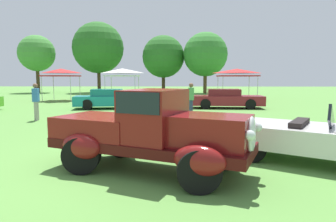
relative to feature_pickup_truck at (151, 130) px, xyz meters
name	(u,v)px	position (x,y,z in m)	size (l,w,h in m)	color
ground_plane	(126,163)	(-0.64, 0.60, -0.86)	(120.00, 120.00, 0.00)	#568C3D
feature_pickup_truck	(151,130)	(0.00, 0.00, 0.00)	(4.40, 2.99, 1.70)	#400B0B
neighbor_convertible	(324,138)	(3.84, 0.66, -0.28)	(4.47, 3.65, 1.40)	silver
show_car_teal	(109,99)	(-3.67, 12.64, -0.26)	(4.60, 2.38, 1.22)	teal
show_car_burgundy	(226,99)	(3.75, 13.04, -0.26)	(4.67, 1.92, 1.22)	maroon
spectator_near_truck	(36,100)	(-5.83, 7.28, 0.05)	(0.32, 0.44, 1.69)	#9E998E
spectator_between_cars	(191,99)	(1.27, 8.48, 0.05)	(0.27, 0.42, 1.69)	#283351
canopy_tent_left_field	(61,72)	(-9.17, 19.05, 1.56)	(2.63, 2.63, 2.71)	#B7B7BC
canopy_tent_center_field	(122,72)	(-3.90, 18.73, 1.56)	(2.68, 2.68, 2.71)	#B7B7BC
canopy_tent_right_field	(237,72)	(5.78, 19.66, 1.56)	(3.13, 3.13, 2.71)	#B7B7BC
treeline_far_left	(37,53)	(-17.45, 32.50, 4.21)	(4.64, 4.64, 7.42)	#47331E
treeline_mid_left	(98,48)	(-9.55, 33.03, 4.95)	(6.63, 6.63, 9.14)	#47331E
treeline_center	(163,57)	(-1.02, 32.53, 3.77)	(5.40, 5.40, 7.34)	#47331E
treeline_mid_right	(205,54)	(4.23, 31.17, 3.93)	(5.44, 5.44, 7.53)	brown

